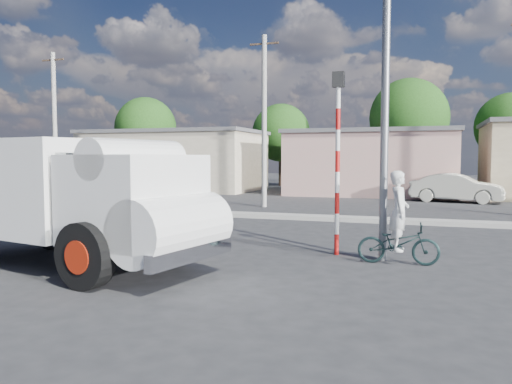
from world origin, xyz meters
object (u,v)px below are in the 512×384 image
(traffic_pole, at_px, (338,147))
(car_cream, at_px, (456,188))
(bicycle, at_px, (398,243))
(cyclist, at_px, (399,224))
(streetlight, at_px, (379,40))
(truck, at_px, (72,197))

(traffic_pole, bearing_deg, car_cream, 77.44)
(bicycle, xyz_separation_m, traffic_pole, (-1.46, 0.62, 2.13))
(car_cream, xyz_separation_m, traffic_pole, (-3.58, -16.05, 1.84))
(bicycle, xyz_separation_m, cyclist, (0.00, 0.00, 0.42))
(bicycle, bearing_deg, streetlight, 54.73)
(bicycle, distance_m, car_cream, 16.81)
(car_cream, xyz_separation_m, streetlight, (-2.64, -16.35, 4.21))
(streetlight, bearing_deg, bicycle, -31.81)
(car_cream, height_order, streetlight, streetlight)
(truck, height_order, traffic_pole, traffic_pole)
(cyclist, distance_m, traffic_pole, 2.34)
(truck, height_order, bicycle, truck)
(cyclist, distance_m, car_cream, 16.81)
(streetlight, bearing_deg, truck, -155.10)
(cyclist, xyz_separation_m, streetlight, (-0.52, 0.32, 4.08))
(bicycle, height_order, cyclist, cyclist)
(truck, xyz_separation_m, cyclist, (6.60, 2.50, -0.63))
(bicycle, relative_size, car_cream, 0.38)
(bicycle, bearing_deg, traffic_pole, 63.41)
(bicycle, xyz_separation_m, car_cream, (2.11, 16.68, 0.30))
(streetlight, bearing_deg, traffic_pole, 162.27)
(cyclist, xyz_separation_m, traffic_pole, (-1.46, 0.62, 1.72))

